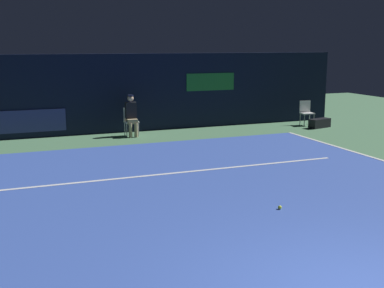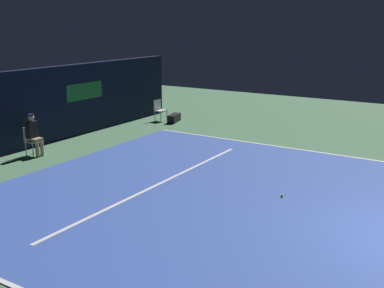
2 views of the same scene
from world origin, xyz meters
name	(u,v)px [view 2 (image 2 of 2)]	position (x,y,z in m)	size (l,w,h in m)	color
ground_plane	(225,199)	(0.00, 4.51, 0.00)	(32.29, 32.29, 0.00)	#4C7A56
court_surface	(225,198)	(0.00, 4.51, 0.01)	(10.55, 11.03, 0.01)	#3856B2
line_sideline_left	(300,150)	(5.23, 4.51, 0.01)	(0.10, 11.03, 0.01)	white
line_service	(159,184)	(0.00, 6.44, 0.01)	(8.23, 0.10, 0.01)	white
back_wall	(7,113)	(0.00, 12.31, 1.30)	(16.36, 0.33, 2.60)	black
line_judge_on_chair	(33,134)	(0.19, 11.41, 0.69)	(0.46, 0.54, 1.32)	white
courtside_chair_near	(159,109)	(6.68, 11.23, 0.50)	(0.49, 0.47, 0.88)	white
tennis_ball	(282,196)	(0.81, 3.38, 0.05)	(0.07, 0.07, 0.07)	#CCE033
equipment_bag	(174,118)	(6.80, 10.56, 0.16)	(0.84, 0.32, 0.32)	black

